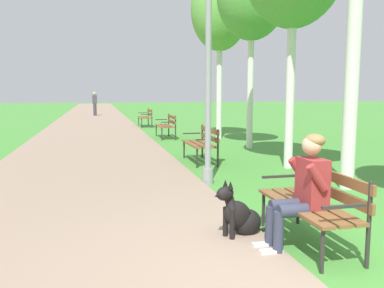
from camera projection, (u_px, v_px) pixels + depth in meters
The scene contains 11 objects.
ground_plane at pixel (328, 279), 3.68m from camera, with size 120.00×120.00×0.00m, color #478E38.
paved_path at pixel (93, 117), 26.36m from camera, with size 4.16×60.00×0.04m, color gray.
park_bench_near at pixel (314, 199), 4.48m from camera, with size 0.55×1.50×0.85m.
park_bench_mid at pixel (202, 141), 9.72m from camera, with size 0.55×1.50×0.85m.
park_bench_far at pixel (167, 124), 14.79m from camera, with size 0.55×1.50×0.85m.
park_bench_furthest at pixel (146, 116), 19.60m from camera, with size 0.55×1.50×0.85m.
person_seated_on_near_bench at pixel (303, 188), 4.30m from camera, with size 0.74×0.49×1.25m.
dog_black at pixel (241, 216), 4.70m from camera, with size 0.80×0.44×0.71m.
lamp_post_near at pixel (208, 75), 7.22m from camera, with size 0.24×0.24×3.82m.
birch_tree_fifth at pixel (220, 10), 14.13m from camera, with size 2.02×2.16×5.94m.
pedestrian_distant at pixel (95, 104), 27.83m from camera, with size 0.32×0.22×1.65m.
Camera 1 is at (-1.99, -3.12, 1.69)m, focal length 38.10 mm.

